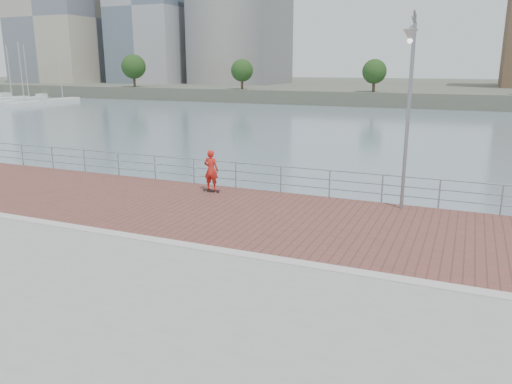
% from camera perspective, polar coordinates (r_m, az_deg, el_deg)
% --- Properties ---
extents(water, '(400.00, 400.00, 0.00)m').
position_cam_1_polar(water, '(14.98, -3.11, -14.12)').
color(water, slate).
rests_on(water, ground).
extents(brick_lane, '(40.00, 6.80, 0.02)m').
position_cam_1_polar(brick_lane, '(17.25, 2.09, -2.94)').
color(brick_lane, brown).
rests_on(brick_lane, seawall).
extents(curb, '(40.00, 0.40, 0.06)m').
position_cam_1_polar(curb, '(14.12, -3.22, -6.86)').
color(curb, '#B7B5AD').
rests_on(curb, seawall).
extents(far_shore, '(320.00, 95.00, 2.50)m').
position_cam_1_polar(far_shore, '(134.53, 21.04, 10.94)').
color(far_shore, '#4C5142').
rests_on(far_shore, ground).
extents(guardrail, '(39.06, 0.06, 1.13)m').
position_cam_1_polar(guardrail, '(20.17, 5.60, 1.57)').
color(guardrail, '#8C9EA8').
rests_on(guardrail, brick_lane).
extents(street_lamp, '(0.48, 1.39, 6.56)m').
position_cam_1_polar(street_lamp, '(17.91, 17.11, 12.23)').
color(street_lamp, gray).
rests_on(street_lamp, brick_lane).
extents(skateboard, '(0.71, 0.23, 0.08)m').
position_cam_1_polar(skateboard, '(20.71, -5.10, 0.19)').
color(skateboard, black).
rests_on(skateboard, brick_lane).
extents(skateboarder, '(0.64, 0.45, 1.68)m').
position_cam_1_polar(skateboarder, '(20.52, -5.15, 2.52)').
color(skateboarder, red).
rests_on(skateboarder, skateboard).
extents(shoreline_trees, '(144.69, 5.03, 6.71)m').
position_cam_1_polar(shoreline_trees, '(88.80, 22.49, 12.79)').
color(shoreline_trees, '#473323').
rests_on(shoreline_trees, far_shore).
extents(marina, '(30.19, 31.39, 10.95)m').
position_cam_1_polar(marina, '(115.08, -26.39, 9.61)').
color(marina, silver).
rests_on(marina, water).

